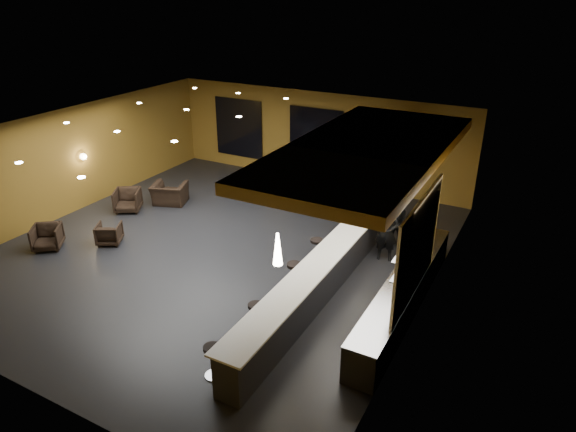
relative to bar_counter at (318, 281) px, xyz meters
The scene contains 34 objects.
floor 3.82m from the bar_counter, 164.68° to the left, with size 12.00×13.00×0.10m, color black.
ceiling 4.86m from the bar_counter, 164.68° to the left, with size 12.00×13.00×0.10m, color black.
wall_back 8.48m from the bar_counter, 115.80° to the left, with size 12.00×0.10×3.50m, color brown.
wall_front 6.76m from the bar_counter, 123.33° to the right, with size 12.00×0.10×3.50m, color brown.
wall_left 9.83m from the bar_counter, behind, with size 0.10×13.00×3.50m, color brown.
wall_right 2.88m from the bar_counter, 22.62° to the left, with size 0.10×13.00×3.50m, color brown.
wood_soffit 3.51m from the bar_counter, 80.07° to the left, with size 3.60×8.00×0.28m, color #B48434.
window_left 10.39m from the bar_counter, 133.86° to the left, with size 2.20×0.06×2.40m, color black.
window_center 8.37m from the bar_counter, 116.13° to the left, with size 2.20×0.06×2.40m, color black.
window_right 7.56m from the bar_counter, 94.99° to the left, with size 2.20×0.06×2.40m, color black.
tile_backsplash 2.75m from the bar_counter, ahead, with size 0.06×3.20×2.40m, color white.
bar_counter is the anchor object (origin of this frame).
bar_top 0.52m from the bar_counter, ahead, with size 0.78×8.10×0.05m, color white.
prep_counter 2.06m from the bar_counter, 14.04° to the left, with size 0.70×6.00×0.86m, color black.
prep_top 2.10m from the bar_counter, 14.04° to the left, with size 0.72×6.00×0.03m, color silver.
wall_shelf_lower 2.44m from the bar_counter, ahead, with size 0.30×1.50×0.03m, color silver.
wall_shelf_upper 2.67m from the bar_counter, ahead, with size 0.30×1.50×0.03m, color silver.
column 4.77m from the bar_counter, 90.00° to the left, with size 0.60×0.60×3.50m, color olive.
wall_sconce 9.73m from the bar_counter, behind, with size 0.22×0.22×0.22m, color #FFE5B2.
pendant_0 2.72m from the bar_counter, 90.00° to the right, with size 0.20×0.20×0.70m, color white.
pendant_1 1.92m from the bar_counter, 90.00° to the left, with size 0.20×0.20×0.70m, color white.
pendant_2 3.52m from the bar_counter, 90.00° to the left, with size 0.20×0.20×0.70m, color white.
staff_a 2.87m from the bar_counter, 73.29° to the left, with size 0.62×0.41×1.70m, color black.
staff_b 3.55m from the bar_counter, 74.85° to the left, with size 0.80×0.62×1.64m, color black.
staff_c 3.72m from the bar_counter, 64.42° to the left, with size 0.78×0.51×1.61m, color black.
armchair_a 8.26m from the bar_counter, behind, with size 0.77×0.80×0.72m, color black.
armchair_b 6.81m from the bar_counter, behind, with size 0.68×0.70×0.64m, color black.
armchair_c 8.23m from the bar_counter, 167.49° to the left, with size 0.83×0.85×0.78m, color black.
armchair_d 7.79m from the bar_counter, 157.57° to the left, with size 1.14×1.00×0.74m, color black.
bar_stool_0 3.55m from the bar_counter, 100.60° to the right, with size 0.37×0.37×0.73m.
bar_stool_1 1.95m from the bar_counter, 110.06° to the right, with size 0.36×0.36×0.71m.
bar_stool_2 0.71m from the bar_counter, behind, with size 0.39×0.39×0.77m.
bar_stool_3 1.79m from the bar_counter, 116.65° to the left, with size 0.37×0.37×0.73m.
bar_stool_4 3.57m from the bar_counter, 102.10° to the left, with size 0.41×0.41×0.80m.
Camera 1 is at (8.10, -10.84, 7.21)m, focal length 32.00 mm.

